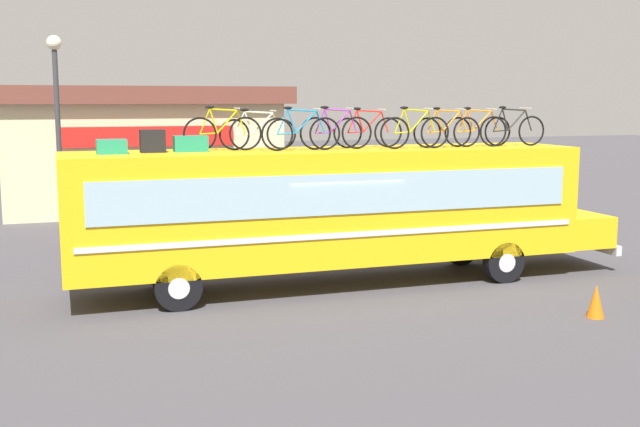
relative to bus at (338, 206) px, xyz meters
name	(u,v)px	position (x,y,z in m)	size (l,w,h in m)	color
ground_plane	(329,285)	(-0.20, 0.00, -1.81)	(120.00, 120.00, 0.00)	#423F44
bus	(338,206)	(0.00, 0.00, 0.00)	(12.95, 2.40, 3.10)	yellow
luggage_bag_1	(112,147)	(-4.88, 0.07, 1.43)	(0.60, 0.49, 0.29)	#1E7F66
luggage_bag_2	(152,141)	(-4.04, 0.26, 1.52)	(0.51, 0.41, 0.47)	black
luggage_bag_3	(191,144)	(-3.25, 0.20, 1.46)	(0.71, 0.34, 0.34)	#1E7F66
rooftop_bicycle_1	(223,132)	(-2.55, 0.25, 1.69)	(1.72, 0.44, 0.97)	black
rooftop_bicycle_2	(258,133)	(-1.75, 0.33, 1.67)	(1.74, 0.44, 0.91)	black
rooftop_bicycle_3	(301,132)	(-0.92, -0.21, 1.68)	(1.80, 0.44, 0.95)	black
rooftop_bicycle_4	(336,131)	(-0.07, -0.06, 1.68)	(1.70, 0.44, 0.96)	black
rooftop_bicycle_5	(368,131)	(0.83, 0.25, 1.67)	(1.70, 0.44, 0.92)	black
rooftop_bicycle_6	(415,131)	(1.70, -0.40, 1.68)	(1.71, 0.44, 0.95)	black
rooftop_bicycle_7	(447,131)	(2.59, -0.25, 1.67)	(1.72, 0.44, 0.93)	black
rooftop_bicycle_8	(478,130)	(3.44, -0.16, 1.67)	(1.76, 0.44, 0.93)	black
rooftop_bicycle_9	(512,130)	(4.31, -0.28, 1.68)	(1.76, 0.44, 0.95)	black
roadside_building	(138,145)	(-2.83, 16.04, 0.57)	(10.76, 9.33, 4.67)	beige
traffic_cone	(596,301)	(3.82, -4.16, -1.49)	(0.34, 0.34, 0.65)	orange
street_lamp	(57,112)	(-5.89, 6.02, 2.04)	(0.40, 0.40, 5.90)	#38383D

